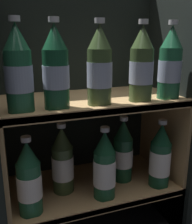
{
  "coord_description": "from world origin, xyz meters",
  "views": [
    {
      "loc": [
        -0.28,
        -0.65,
        0.69
      ],
      "look_at": [
        0.0,
        0.11,
        0.46
      ],
      "focal_mm": 42.0,
      "sensor_mm": 36.0,
      "label": 1
    }
  ],
  "objects": [
    {
      "name": "bottle_upper_front_3",
      "position": [
        0.13,
        0.06,
        0.6
      ],
      "size": [
        0.07,
        0.07,
        0.24
      ],
      "color": "#384C28",
      "rests_on": "shelf_upper"
    },
    {
      "name": "bottle_upper_front_1",
      "position": [
        -0.13,
        0.06,
        0.6
      ],
      "size": [
        0.07,
        0.07,
        0.24
      ],
      "color": "#144228",
      "rests_on": "shelf_upper"
    },
    {
      "name": "bottle_lower_front_0",
      "position": [
        -0.23,
        0.06,
        0.29
      ],
      "size": [
        0.07,
        0.07,
        0.24
      ],
      "color": "#1E5638",
      "rests_on": "shelf_lower"
    },
    {
      "name": "shelf_upper",
      "position": [
        0.0,
        0.14,
        0.36
      ],
      "size": [
        0.59,
        0.3,
        0.5
      ],
      "color": "tan",
      "rests_on": "ground_plane"
    },
    {
      "name": "bottle_upper_front_4",
      "position": [
        0.23,
        0.06,
        0.6
      ],
      "size": [
        0.07,
        0.07,
        0.24
      ],
      "color": "#1E5638",
      "rests_on": "shelf_upper"
    },
    {
      "name": "bottle_upper_front_0",
      "position": [
        -0.23,
        0.06,
        0.6
      ],
      "size": [
        0.07,
        0.07,
        0.24
      ],
      "color": "#1E5638",
      "rests_on": "shelf_upper"
    },
    {
      "name": "shelf_lower",
      "position": [
        0.0,
        0.14,
        0.15
      ],
      "size": [
        0.59,
        0.3,
        0.18
      ],
      "color": "tan",
      "rests_on": "ground_plane"
    },
    {
      "name": "bottle_lower_front_1",
      "position": [
        0.01,
        0.06,
        0.29
      ],
      "size": [
        0.07,
        0.07,
        0.24
      ],
      "color": "#194C2D",
      "rests_on": "shelf_lower"
    },
    {
      "name": "bottle_lower_back_0",
      "position": [
        -0.11,
        0.14,
        0.29
      ],
      "size": [
        0.07,
        0.07,
        0.24
      ],
      "color": "#384C28",
      "rests_on": "shelf_lower"
    },
    {
      "name": "bottle_lower_back_1",
      "position": [
        0.12,
        0.14,
        0.29
      ],
      "size": [
        0.07,
        0.07,
        0.24
      ],
      "color": "#194C2D",
      "rests_on": "shelf_lower"
    },
    {
      "name": "fridge_back_wall",
      "position": [
        0.0,
        0.31,
        0.47
      ],
      "size": [
        0.63,
        0.02,
        0.93
      ],
      "primitive_type": "cube",
      "color": "black",
      "rests_on": "ground_plane"
    },
    {
      "name": "bottle_lower_front_2",
      "position": [
        0.22,
        0.06,
        0.29
      ],
      "size": [
        0.07,
        0.07,
        0.24
      ],
      "color": "#144228",
      "rests_on": "shelf_lower"
    },
    {
      "name": "fridge_side_right",
      "position": [
        0.3,
        0.15,
        0.47
      ],
      "size": [
        0.02,
        0.34,
        0.93
      ],
      "primitive_type": "cube",
      "color": "black",
      "rests_on": "ground_plane"
    },
    {
      "name": "bottle_upper_front_2",
      "position": [
        -0.01,
        0.06,
        0.6
      ],
      "size": [
        0.07,
        0.07,
        0.24
      ],
      "color": "#384C28",
      "rests_on": "shelf_upper"
    }
  ]
}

